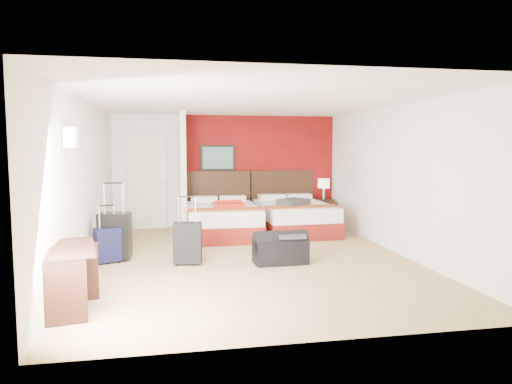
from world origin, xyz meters
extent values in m
plane|color=tan|center=(0.00, 0.00, 0.00)|extent=(6.50, 6.50, 0.00)
cube|color=white|center=(0.00, 3.25, 1.25)|extent=(5.00, 0.04, 2.50)
cube|color=white|center=(-2.50, 0.00, 1.25)|extent=(0.04, 6.50, 2.50)
cube|color=black|center=(-0.20, 3.19, 1.55)|extent=(0.78, 0.03, 0.58)
cube|color=white|center=(-2.38, -1.50, 1.90)|extent=(0.12, 0.20, 0.24)
cube|color=maroon|center=(0.75, 3.23, 1.25)|extent=(3.50, 0.04, 2.50)
cube|color=silver|center=(-1.00, 2.61, 1.25)|extent=(0.12, 1.20, 2.50)
cube|color=silver|center=(-1.75, 3.20, 1.02)|extent=(0.82, 0.06, 2.05)
cube|color=white|center=(-0.23, 2.04, 0.30)|extent=(1.45, 2.05, 0.61)
cube|color=silver|center=(1.29, 2.15, 0.30)|extent=(1.48, 2.07, 0.61)
cube|color=red|center=(-0.13, 1.94, 0.65)|extent=(0.64, 0.82, 0.09)
cube|color=#39393E|center=(1.19, 1.85, 0.68)|extent=(0.71, 0.68, 0.13)
cube|color=black|center=(2.19, 2.90, 0.30)|extent=(0.47, 0.47, 0.60)
cylinder|color=beige|center=(2.19, 2.90, 0.83)|extent=(0.31, 0.31, 0.48)
cube|color=black|center=(-2.13, 0.31, 0.36)|extent=(0.52, 0.36, 0.73)
cube|color=black|center=(-1.01, -0.16, 0.31)|extent=(0.45, 0.32, 0.61)
cube|color=black|center=(-2.22, 0.14, 0.26)|extent=(0.44, 0.37, 0.52)
cube|color=black|center=(0.40, -0.35, 0.21)|extent=(0.83, 0.46, 0.41)
cube|color=#38383D|center=(0.55, -0.40, 0.44)|extent=(0.42, 0.36, 0.06)
cube|color=black|center=(-2.30, -2.02, 0.37)|extent=(0.61, 0.96, 0.74)
camera|label=1|loc=(-1.24, -7.19, 1.79)|focal=32.51mm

